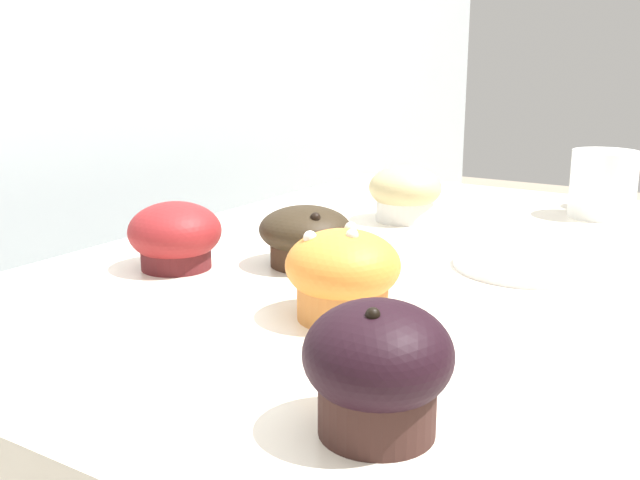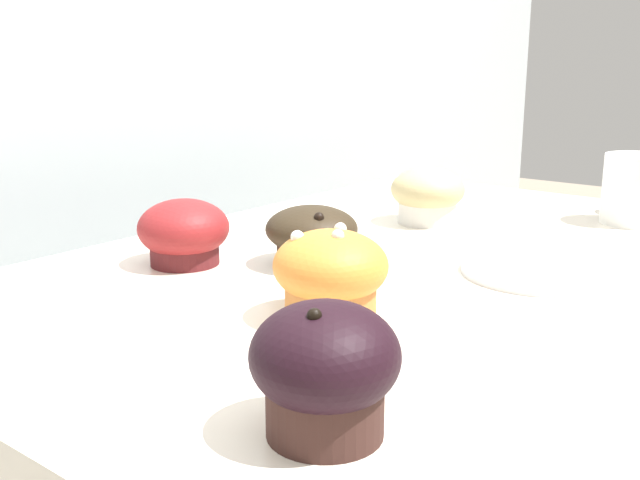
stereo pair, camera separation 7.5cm
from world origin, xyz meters
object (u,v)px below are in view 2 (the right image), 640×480
at_px(muffin_back_right, 428,195).
at_px(coffee_cup, 637,188).
at_px(muffin_front_right, 325,369).
at_px(muffin_back_left, 331,274).
at_px(muffin_front_left, 184,233).
at_px(muffin_front_center, 312,235).
at_px(serving_plate, 539,270).

xyz_separation_m(muffin_back_right, coffee_cup, (0.17, -0.22, 0.01)).
relative_size(muffin_back_right, muffin_front_right, 1.09).
xyz_separation_m(muffin_back_left, muffin_front_left, (0.04, 0.23, -0.01)).
relative_size(muffin_front_center, coffee_cup, 0.77).
distance_m(muffin_front_right, coffee_cup, 0.72).
bearing_deg(muffin_front_right, coffee_cup, 2.15).
bearing_deg(serving_plate, muffin_back_left, 159.73).
bearing_deg(muffin_back_left, muffin_front_center, 44.45).
bearing_deg(coffee_cup, muffin_front_right, -177.85).
xyz_separation_m(coffee_cup, serving_plate, (-0.31, 0.00, -0.04)).
height_order(muffin_back_right, muffin_front_left, muffin_back_right).
bearing_deg(muffin_front_center, muffin_back_left, -135.55).
bearing_deg(muffin_back_right, coffee_cup, -52.02).
distance_m(muffin_back_right, muffin_front_left, 0.36).
height_order(muffin_back_right, muffin_front_right, muffin_front_right).
xyz_separation_m(muffin_front_center, muffin_front_right, (-0.29, -0.24, 0.01)).
bearing_deg(serving_plate, muffin_front_center, 119.80).
relative_size(muffin_back_left, serving_plate, 0.62).
bearing_deg(muffin_back_right, muffin_front_center, -178.40).
bearing_deg(muffin_back_left, muffin_front_left, 80.49).
xyz_separation_m(muffin_front_center, coffee_cup, (0.43, -0.22, 0.02)).
distance_m(muffin_front_right, serving_plate, 0.41).
xyz_separation_m(muffin_back_right, muffin_front_right, (-0.55, -0.25, 0.00)).
bearing_deg(serving_plate, muffin_front_left, 122.43).
relative_size(muffin_front_center, muffin_front_right, 1.10).
distance_m(muffin_front_center, coffee_cup, 0.49).
distance_m(muffin_front_center, muffin_front_left, 0.14).
bearing_deg(muffin_back_right, muffin_back_left, -161.49).
bearing_deg(serving_plate, coffee_cup, -0.89).
height_order(muffin_back_left, muffin_back_right, muffin_back_left).
bearing_deg(muffin_back_right, muffin_front_right, -155.42).
xyz_separation_m(muffin_back_left, muffin_back_right, (0.38, 0.13, -0.00)).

